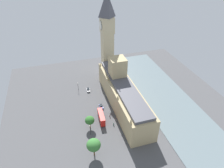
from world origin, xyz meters
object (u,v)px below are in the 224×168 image
object	(u,v)px
clock_tower	(107,36)
double_decker_bus_near_tower	(101,117)
pedestrian_corner	(114,124)
plane_tree_under_trees	(90,120)
parliament_building	(122,93)
car_silver_midblock	(88,90)
street_lamp_opposite_hall	(78,85)
plane_tree_far_end	(94,145)
pedestrian_kerbside	(110,116)
street_lamp_leading	(90,128)
car_blue_trailing	(101,106)

from	to	relation	value
clock_tower	double_decker_bus_near_tower	world-z (taller)	clock_tower
pedestrian_corner	plane_tree_under_trees	xyz separation A→B (m)	(12.24, -1.84, 4.57)
parliament_building	car_silver_midblock	world-z (taller)	parliament_building
clock_tower	street_lamp_opposite_hall	bearing A→B (deg)	26.35
clock_tower	plane_tree_far_end	xyz separation A→B (m)	(24.59, 64.16, -23.41)
clock_tower	pedestrian_corner	xyz separation A→B (m)	(10.67, 48.91, -29.60)
pedestrian_kerbside	street_lamp_leading	xyz separation A→B (m)	(12.89, 9.34, 3.60)
pedestrian_kerbside	street_lamp_opposite_hall	distance (m)	33.25
car_silver_midblock	car_blue_trailing	xyz separation A→B (m)	(-3.89, 18.53, -0.00)
car_silver_midblock	clock_tower	bearing A→B (deg)	-135.17
car_blue_trailing	plane_tree_far_end	xyz separation A→B (m)	(11.14, 31.12, 6.05)
car_silver_midblock	pedestrian_corner	bearing A→B (deg)	105.90
pedestrian_kerbside	plane_tree_far_end	world-z (taller)	plane_tree_far_end
car_silver_midblock	car_blue_trailing	bearing A→B (deg)	106.78
parliament_building	street_lamp_leading	size ratio (longest dim) A/B	9.87
car_silver_midblock	pedestrian_kerbside	bearing A→B (deg)	108.25
plane_tree_under_trees	street_lamp_leading	bearing A→B (deg)	80.15
street_lamp_leading	car_silver_midblock	bearing A→B (deg)	-99.71
clock_tower	street_lamp_opposite_hall	distance (m)	37.08
parliament_building	car_silver_midblock	bearing A→B (deg)	-48.63
car_silver_midblock	street_lamp_opposite_hall	size ratio (longest dim) A/B	0.76
double_decker_bus_near_tower	pedestrian_corner	size ratio (longest dim) A/B	6.46
street_lamp_opposite_hall	parliament_building	bearing A→B (deg)	136.20
clock_tower	plane_tree_under_trees	distance (m)	58.03
plane_tree_far_end	pedestrian_corner	bearing A→B (deg)	-132.39
plane_tree_under_trees	car_silver_midblock	bearing A→B (deg)	-99.69
clock_tower	street_lamp_leading	size ratio (longest dim) A/B	9.46
car_silver_midblock	car_blue_trailing	distance (m)	18.93
clock_tower	parliament_building	bearing A→B (deg)	88.85
double_decker_bus_near_tower	pedestrian_kerbside	world-z (taller)	double_decker_bus_near_tower
pedestrian_corner	car_blue_trailing	bearing A→B (deg)	40.26
car_blue_trailing	pedestrian_kerbside	world-z (taller)	car_blue_trailing
pedestrian_corner	street_lamp_leading	distance (m)	13.75
pedestrian_corner	street_lamp_opposite_hall	size ratio (longest dim) A/B	0.29
car_blue_trailing	plane_tree_far_end	world-z (taller)	plane_tree_far_end
car_blue_trailing	pedestrian_kerbside	distance (m)	9.52
car_silver_midblock	street_lamp_leading	bearing A→B (deg)	85.20
parliament_building	street_lamp_leading	world-z (taller)	parliament_building
plane_tree_under_trees	street_lamp_opposite_hall	world-z (taller)	plane_tree_under_trees
car_silver_midblock	street_lamp_opposite_hall	distance (m)	7.45
plane_tree_far_end	street_lamp_opposite_hall	size ratio (longest dim) A/B	1.68
plane_tree_under_trees	pedestrian_kerbside	bearing A→B (deg)	-158.02
clock_tower	street_lamp_opposite_hall	size ratio (longest dim) A/B	10.23
car_silver_midblock	pedestrian_kerbside	distance (m)	28.44
parliament_building	clock_tower	world-z (taller)	clock_tower
car_blue_trailing	plane_tree_far_end	size ratio (longest dim) A/B	0.43
parliament_building	street_lamp_leading	xyz separation A→B (m)	(23.01, 18.08, -3.83)
double_decker_bus_near_tower	parliament_building	bearing A→B (deg)	-142.66
car_silver_midblock	street_lamp_opposite_hall	xyz separation A→B (m)	(6.09, -2.90, 3.16)
double_decker_bus_near_tower	plane_tree_under_trees	distance (m)	8.18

